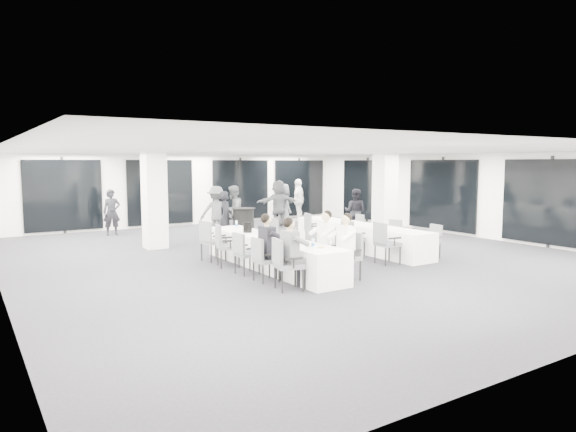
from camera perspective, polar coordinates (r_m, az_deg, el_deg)
name	(u,v)px	position (r m, az deg, el deg)	size (l,w,h in m)	color
room	(299,200)	(15.17, 1.27, 1.75)	(14.04, 16.04, 2.84)	#242429
column_left	(154,200)	(15.43, -14.62, 1.68)	(0.60, 0.60, 2.80)	white
column_right	(385,196)	(17.16, 10.70, 2.18)	(0.60, 0.60, 2.80)	white
banquet_table_main	(271,253)	(12.17, -1.94, -4.11)	(0.90, 5.00, 0.75)	white
banquet_table_side	(360,237)	(14.87, 7.97, -2.32)	(0.90, 5.00, 0.75)	white
cocktail_table	(244,224)	(16.44, -4.96, -0.92)	(0.76, 0.76, 1.06)	black
chair_main_left_near	(285,261)	(10.07, -0.38, -5.01)	(0.62, 0.65, 1.03)	#54575C
chair_main_left_second	(263,257)	(10.81, -2.81, -4.54)	(0.48, 0.53, 0.94)	#54575C
chair_main_left_mid	(244,251)	(11.55, -4.93, -3.86)	(0.50, 0.55, 0.94)	#54575C
chair_main_left_fourth	(224,243)	(12.41, -7.08, -2.97)	(0.63, 0.66, 1.03)	#54575C
chair_main_left_far	(210,238)	(13.13, -8.62, -2.47)	(0.60, 0.64, 1.04)	#54575C
chair_main_right_near	(349,253)	(11.08, 6.85, -4.10)	(0.51, 0.58, 1.01)	#54575C
chair_main_right_second	(330,248)	(11.61, 4.69, -3.53)	(0.56, 0.62, 1.04)	#54575C
chair_main_right_mid	(309,246)	(12.26, 2.37, -3.31)	(0.52, 0.57, 0.93)	#54575C
chair_main_right_fourth	(288,242)	(13.00, 0.04, -2.92)	(0.49, 0.53, 0.87)	#54575C
chair_main_right_far	(269,234)	(13.84, -2.16, -2.06)	(0.55, 0.60, 1.00)	#54575C
chair_side_left_near	(385,240)	(12.87, 10.70, -2.68)	(0.58, 0.63, 1.04)	#54575C
chair_side_left_mid	(351,236)	(13.83, 7.04, -2.19)	(0.51, 0.56, 0.97)	#54575C
chair_side_left_far	(312,228)	(15.24, 2.73, -1.32)	(0.62, 0.64, 1.00)	#54575C
chair_side_right_near	(432,239)	(14.05, 15.72, -2.46)	(0.48, 0.53, 0.87)	#54575C
chair_side_right_mid	(393,233)	(15.04, 11.59, -1.84)	(0.53, 0.55, 0.86)	#54575C
chair_side_right_far	(356,227)	(16.23, 7.60, -1.17)	(0.49, 0.53, 0.88)	#54575C
seated_guest_a	(292,249)	(10.11, 0.49, -3.67)	(0.50, 0.38, 1.44)	#515459
seated_guest_b	(270,243)	(10.85, -2.07, -3.00)	(0.50, 0.38, 1.44)	black
seated_guest_c	(343,243)	(10.94, 6.18, -2.96)	(0.50, 0.38, 1.44)	white
seated_guest_d	(324,239)	(11.48, 3.99, -2.51)	(0.50, 0.38, 1.44)	white
standing_guest_a	(226,213)	(16.53, -6.93, 0.37)	(0.66, 0.53, 1.80)	black
standing_guest_b	(233,207)	(17.58, -6.11, 0.96)	(0.94, 0.57, 1.95)	#515459
standing_guest_c	(216,208)	(17.47, -7.96, 0.88)	(1.25, 0.64, 1.94)	#515459
standing_guest_d	(299,197)	(21.84, 1.18, 2.09)	(1.20, 0.67, 2.04)	white
standing_guest_e	(284,202)	(20.35, -0.45, 1.57)	(0.90, 0.55, 1.88)	#515459
standing_guest_f	(278,200)	(19.95, -1.08, 1.75)	(1.90, 0.73, 2.07)	#515459
standing_guest_g	(112,209)	(18.63, -19.00, 0.71)	(0.66, 0.53, 1.80)	black
standing_guest_h	(355,208)	(18.11, 7.46, 0.85)	(0.87, 0.53, 1.80)	black
ice_bucket_near	(291,236)	(11.44, 0.35, -2.20)	(0.22, 0.22, 0.26)	black
ice_bucket_far	(247,227)	(12.95, -4.52, -1.26)	(0.23, 0.23, 0.26)	black
water_bottle_a	(313,244)	(10.53, 2.78, -3.08)	(0.06, 0.06, 0.20)	silver
water_bottle_b	(264,231)	(12.47, -2.65, -1.67)	(0.06, 0.06, 0.20)	silver
water_bottle_c	(236,224)	(13.85, -5.76, -0.92)	(0.06, 0.06, 0.20)	silver
plate_a	(309,246)	(10.74, 2.33, -3.38)	(0.18, 0.18, 0.03)	white
plate_b	(321,247)	(10.60, 3.72, -3.51)	(0.22, 0.22, 0.03)	white
plate_c	(291,240)	(11.60, 0.39, -2.67)	(0.21, 0.21, 0.03)	white
wine_glass	(331,243)	(10.40, 4.75, -3.03)	(0.07, 0.07, 0.18)	silver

